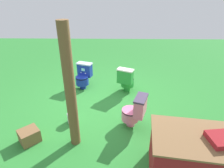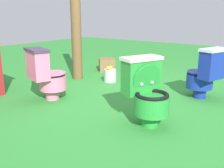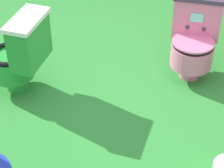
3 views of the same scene
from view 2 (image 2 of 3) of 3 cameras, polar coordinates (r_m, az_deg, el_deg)
ground at (r=3.79m, az=3.49°, el=-3.06°), size 14.00×14.00×0.00m
toilet_blue at (r=3.89m, az=19.49°, el=2.18°), size 0.54×0.60×0.73m
toilet_green at (r=2.86m, az=7.47°, el=-1.44°), size 0.57×0.61×0.73m
toilet_pink at (r=3.72m, az=-13.96°, el=2.07°), size 0.60×0.55×0.73m
wooden_post at (r=4.79m, az=-7.80°, el=14.24°), size 0.18×0.18×2.24m
small_crate at (r=5.56m, az=-1.12°, el=4.20°), size 0.46×0.46×0.26m
lemon_bucket at (r=4.66m, az=-0.43°, el=1.92°), size 0.22×0.22×0.28m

